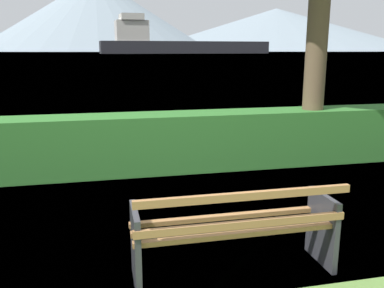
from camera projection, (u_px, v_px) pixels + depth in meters
name	position (u px, v px, depth m)	size (l,w,h in m)	color
ground_plane	(232.00, 270.00, 3.78)	(1400.00, 1400.00, 0.00)	#567A38
water_surface	(99.00, 52.00, 298.22)	(620.00, 620.00, 0.00)	#7A99A8
park_bench	(235.00, 230.00, 3.63)	(1.83, 0.58, 0.87)	olive
hedge_row	(170.00, 142.00, 6.87)	(12.28, 0.73, 0.95)	#2D6B28
cargo_ship_large	(173.00, 43.00, 213.29)	(89.08, 18.52, 19.29)	#232328
distant_hills	(154.00, 24.00, 562.45)	(817.64, 412.73, 89.54)	gray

